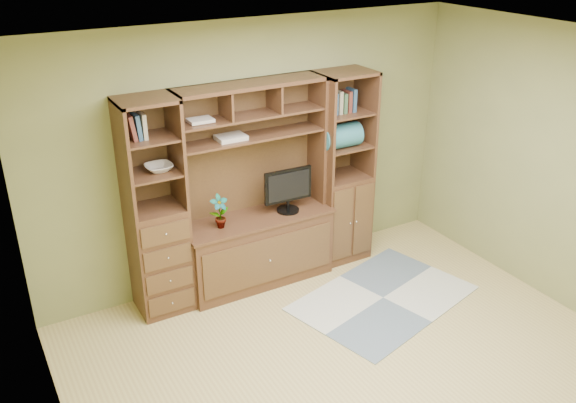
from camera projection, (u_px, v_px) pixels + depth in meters
room at (377, 235)px, 4.45m from camera, size 4.60×4.10×2.64m
center_hutch at (257, 189)px, 5.89m from camera, size 1.54×0.53×2.05m
left_tower at (156, 210)px, 5.47m from camera, size 0.50×0.45×2.05m
right_tower at (342, 169)px, 6.38m from camera, size 0.55×0.45×2.05m
rug at (383, 298)px, 6.00m from camera, size 1.93×1.53×0.01m
monitor at (288, 183)px, 6.00m from camera, size 0.51×0.24×0.62m
orchid at (220, 212)px, 5.73m from camera, size 0.18×0.12×0.34m
magazines at (231, 137)px, 5.64m from camera, size 0.27×0.20×0.04m
bowl at (159, 168)px, 5.33m from camera, size 0.24×0.24×0.06m
blanket_teal at (340, 136)px, 6.14m from camera, size 0.42×0.24×0.24m
blanket_red at (343, 133)px, 6.31m from camera, size 0.36×0.20×0.20m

